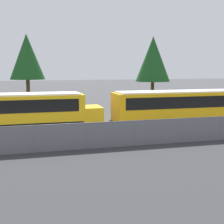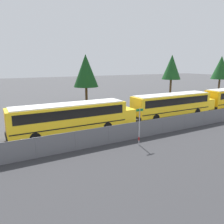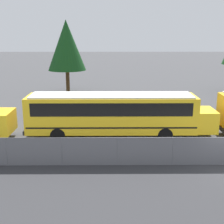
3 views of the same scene
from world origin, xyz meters
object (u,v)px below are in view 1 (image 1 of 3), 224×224
at_px(school_bus_4, 5,111).
at_px(tree_1, 27,57).
at_px(school_bus_5, 188,106).
at_px(tree_3, 153,59).

bearing_deg(school_bus_4, tree_1, 84.32).
relative_size(school_bus_5, tree_1, 1.47).
xyz_separation_m(school_bus_4, tree_3, (17.15, 15.06, 4.04)).
height_order(tree_1, tree_3, tree_1).
distance_m(school_bus_4, tree_1, 16.73).
bearing_deg(school_bus_5, tree_3, 77.54).
relative_size(tree_1, tree_3, 1.00).
height_order(school_bus_4, school_bus_5, same).
height_order(school_bus_4, tree_1, tree_1).
distance_m(school_bus_5, tree_1, 21.03).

